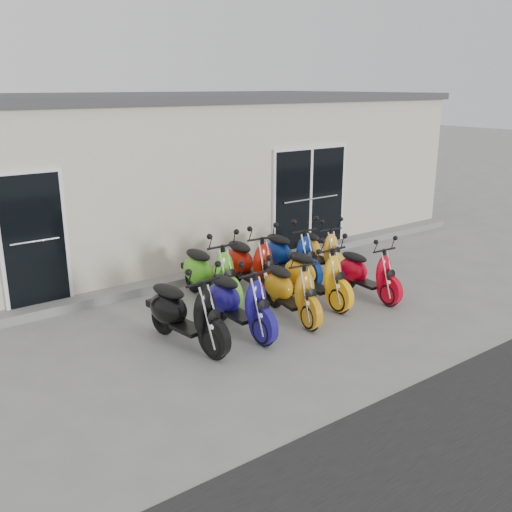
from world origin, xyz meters
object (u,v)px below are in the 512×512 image
Objects in this scene: scooter_back_green at (210,264)px; scooter_front_black at (185,303)px; scooter_front_red at (368,265)px; scooter_front_orange_a at (291,282)px; scooter_front_blue at (238,293)px; scooter_back_red at (250,256)px; scooter_back_blue at (290,248)px; scooter_front_orange_b at (315,267)px; scooter_back_yellow at (319,243)px.

scooter_front_black is at bearing -133.09° from scooter_back_green.
scooter_front_orange_a is at bearing -179.27° from scooter_front_red.
scooter_front_blue is (0.85, -0.07, -0.02)m from scooter_front_black.
scooter_back_blue is (0.94, 0.02, -0.01)m from scooter_back_red.
scooter_back_green reaches higher than scooter_front_orange_b.
scooter_back_green reaches higher than scooter_front_blue.
scooter_front_orange_b reaches higher than scooter_front_orange_a.
scooter_front_orange_a is (1.82, -0.11, -0.05)m from scooter_front_black.
scooter_front_red is (0.92, -0.33, -0.06)m from scooter_front_orange_b.
scooter_front_orange_a is at bearing -92.85° from scooter_back_red.
scooter_front_orange_b reaches higher than scooter_back_yellow.
scooter_back_red is at bearing 47.37° from scooter_front_blue.
scooter_front_black is 1.83m from scooter_front_orange_a.
scooter_back_blue is at bearing 58.84° from scooter_front_orange_a.
scooter_front_blue reaches higher than scooter_front_red.
scooter_front_blue is 1.09× the size of scooter_front_red.
scooter_back_green is at bearing -169.97° from scooter_back_yellow.
scooter_front_black reaches higher than scooter_front_red.
scooter_back_yellow is at bearing 82.02° from scooter_front_red.
scooter_front_black is 0.86m from scooter_front_blue.
scooter_back_blue is (2.97, 1.27, 0.00)m from scooter_front_black.
scooter_front_blue is 1.04× the size of scooter_front_orange_a.
scooter_back_green is (0.34, 1.33, 0.03)m from scooter_front_blue.
scooter_back_red reaches higher than scooter_back_yellow.
scooter_back_green is at bearing -176.40° from scooter_back_blue.
scooter_front_black is at bearing -142.38° from scooter_back_red.
scooter_front_blue reaches higher than scooter_back_yellow.
scooter_front_black is 1.03× the size of scooter_front_blue.
scooter_back_blue is (1.77, 0.01, -0.01)m from scooter_back_green.
scooter_front_orange_b is 1.10× the size of scooter_back_yellow.
scooter_front_orange_a is 2.46m from scooter_back_yellow.
scooter_front_orange_b is at bearing -106.20° from scooter_back_blue.
scooter_back_red is at bearing 116.35° from scooter_front_orange_b.
scooter_front_orange_b is at bearing -127.38° from scooter_back_yellow.
scooter_back_green is at bearing 150.91° from scooter_front_red.
scooter_front_orange_b is 1.23m from scooter_back_red.
scooter_back_yellow is (0.82, 0.10, -0.07)m from scooter_back_blue.
scooter_back_green is at bearing 74.49° from scooter_front_blue.
scooter_back_yellow is (1.21, 1.22, -0.06)m from scooter_front_orange_b.
scooter_front_red is at bearing 6.32° from scooter_front_orange_a.
scooter_front_black is 4.03m from scooter_back_yellow.
scooter_front_orange_b is 0.96× the size of scooter_back_red.
scooter_back_yellow is at bearing 9.60° from scooter_back_red.
scooter_front_orange_b is at bearing -4.96° from scooter_front_black.
scooter_front_orange_b is 1.77m from scooter_back_green.
scooter_back_red is 1.02× the size of scooter_back_blue.
scooter_front_red is 2.05m from scooter_back_red.
scooter_back_green reaches higher than scooter_back_yellow.
scooter_front_orange_a reaches higher than scooter_front_red.
scooter_front_orange_a is 1.80m from scooter_back_blue.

